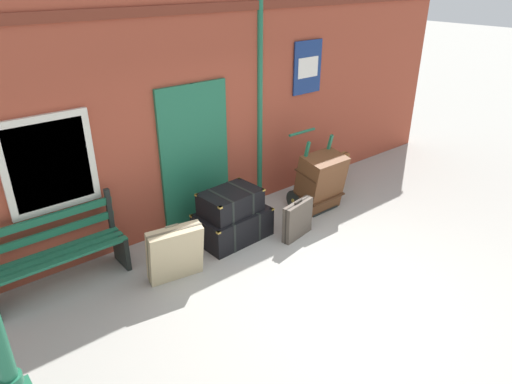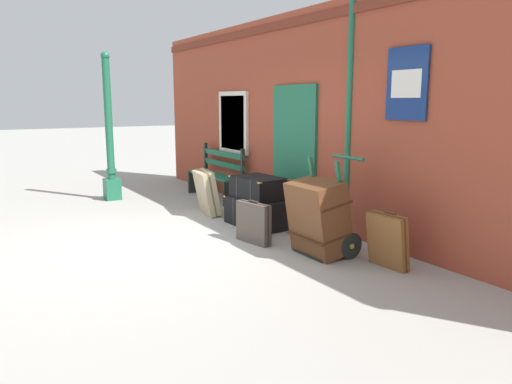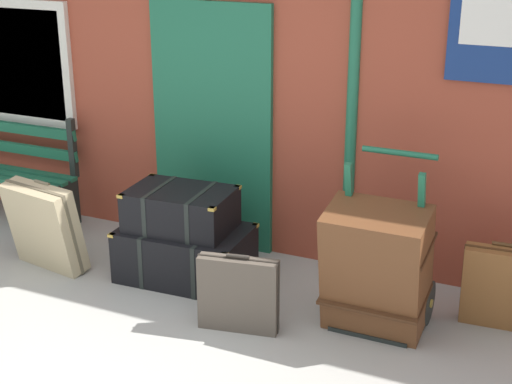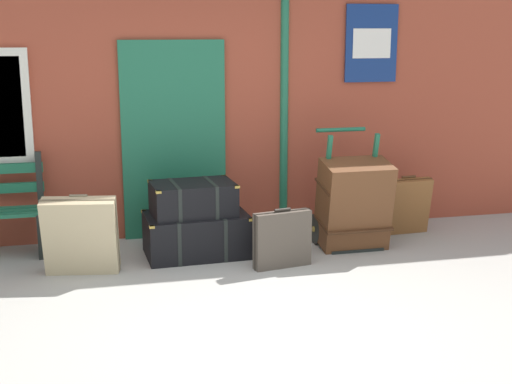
{
  "view_description": "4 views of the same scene",
  "coord_description": "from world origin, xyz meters",
  "px_view_note": "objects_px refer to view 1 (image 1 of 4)",
  "views": [
    {
      "loc": [
        -3.52,
        -2.85,
        3.46
      ],
      "look_at": [
        0.22,
        1.7,
        0.6
      ],
      "focal_mm": 32.2,
      "sensor_mm": 36.0,
      "label": 1
    },
    {
      "loc": [
        5.92,
        -2.12,
        1.85
      ],
      "look_at": [
        -0.05,
        1.56,
        0.56
      ],
      "focal_mm": 34.55,
      "sensor_mm": 36.0,
      "label": 2
    },
    {
      "loc": [
        2.58,
        -3.01,
        2.73
      ],
      "look_at": [
        0.37,
        1.81,
        0.79
      ],
      "focal_mm": 52.81,
      "sensor_mm": 36.0,
      "label": 3
    },
    {
      "loc": [
        -1.2,
        -5.08,
        2.24
      ],
      "look_at": [
        0.45,
        1.9,
        0.57
      ],
      "focal_mm": 50.18,
      "sensor_mm": 36.0,
      "label": 4
    }
  ],
  "objects_px": {
    "platform_bench": "(56,254)",
    "large_brown_trunk": "(320,182)",
    "suitcase_oxblood": "(298,220)",
    "suitcase_olive": "(335,171)",
    "steamer_trunk_base": "(233,225)",
    "suitcase_tan": "(175,253)",
    "steamer_trunk_middle": "(231,202)",
    "porters_trolley": "(312,190)"
  },
  "relations": [
    {
      "from": "large_brown_trunk",
      "to": "steamer_trunk_base",
      "type": "bearing_deg",
      "value": 174.35
    },
    {
      "from": "steamer_trunk_middle",
      "to": "suitcase_oxblood",
      "type": "xyz_separation_m",
      "value": [
        0.76,
        -0.55,
        -0.31
      ]
    },
    {
      "from": "steamer_trunk_base",
      "to": "suitcase_tan",
      "type": "bearing_deg",
      "value": -163.61
    },
    {
      "from": "steamer_trunk_base",
      "to": "porters_trolley",
      "type": "height_order",
      "value": "porters_trolley"
    },
    {
      "from": "porters_trolley",
      "to": "suitcase_tan",
      "type": "height_order",
      "value": "porters_trolley"
    },
    {
      "from": "steamer_trunk_base",
      "to": "suitcase_oxblood",
      "type": "relative_size",
      "value": 1.79
    },
    {
      "from": "platform_bench",
      "to": "suitcase_tan",
      "type": "relative_size",
      "value": 2.13
    },
    {
      "from": "large_brown_trunk",
      "to": "suitcase_oxblood",
      "type": "xyz_separation_m",
      "value": [
        -0.86,
        -0.39,
        -0.2
      ]
    },
    {
      "from": "porters_trolley",
      "to": "suitcase_tan",
      "type": "relative_size",
      "value": 1.58
    },
    {
      "from": "suitcase_tan",
      "to": "large_brown_trunk",
      "type": "bearing_deg",
      "value": 3.58
    },
    {
      "from": "porters_trolley",
      "to": "suitcase_tan",
      "type": "bearing_deg",
      "value": -172.73
    },
    {
      "from": "platform_bench",
      "to": "steamer_trunk_base",
      "type": "xyz_separation_m",
      "value": [
        2.26,
        -0.45,
        -0.23
      ]
    },
    {
      "from": "large_brown_trunk",
      "to": "suitcase_tan",
      "type": "bearing_deg",
      "value": -176.42
    },
    {
      "from": "steamer_trunk_base",
      "to": "porters_trolley",
      "type": "xyz_separation_m",
      "value": [
        1.6,
        0.02,
        0.06
      ]
    },
    {
      "from": "steamer_trunk_middle",
      "to": "porters_trolley",
      "type": "height_order",
      "value": "porters_trolley"
    },
    {
      "from": "steamer_trunk_base",
      "to": "large_brown_trunk",
      "type": "bearing_deg",
      "value": -5.65
    },
    {
      "from": "suitcase_oxblood",
      "to": "suitcase_olive",
      "type": "relative_size",
      "value": 0.89
    },
    {
      "from": "steamer_trunk_middle",
      "to": "suitcase_tan",
      "type": "relative_size",
      "value": 1.12
    },
    {
      "from": "steamer_trunk_base",
      "to": "suitcase_tan",
      "type": "relative_size",
      "value": 1.38
    },
    {
      "from": "platform_bench",
      "to": "steamer_trunk_middle",
      "type": "height_order",
      "value": "platform_bench"
    },
    {
      "from": "platform_bench",
      "to": "steamer_trunk_base",
      "type": "bearing_deg",
      "value": -11.16
    },
    {
      "from": "platform_bench",
      "to": "suitcase_oxblood",
      "type": "height_order",
      "value": "platform_bench"
    },
    {
      "from": "steamer_trunk_base",
      "to": "suitcase_oxblood",
      "type": "distance_m",
      "value": 0.92
    },
    {
      "from": "suitcase_tan",
      "to": "suitcase_olive",
      "type": "distance_m",
      "value": 3.53
    },
    {
      "from": "steamer_trunk_middle",
      "to": "suitcase_oxblood",
      "type": "relative_size",
      "value": 1.46
    },
    {
      "from": "steamer_trunk_middle",
      "to": "suitcase_tan",
      "type": "bearing_deg",
      "value": -163.1
    },
    {
      "from": "platform_bench",
      "to": "suitcase_olive",
      "type": "xyz_separation_m",
      "value": [
        4.63,
        -0.23,
        -0.13
      ]
    },
    {
      "from": "platform_bench",
      "to": "large_brown_trunk",
      "type": "distance_m",
      "value": 3.91
    },
    {
      "from": "platform_bench",
      "to": "porters_trolley",
      "type": "height_order",
      "value": "porters_trolley"
    },
    {
      "from": "suitcase_tan",
      "to": "suitcase_olive",
      "type": "relative_size",
      "value": 1.16
    },
    {
      "from": "steamer_trunk_base",
      "to": "suitcase_olive",
      "type": "bearing_deg",
      "value": 5.13
    },
    {
      "from": "steamer_trunk_base",
      "to": "suitcase_olive",
      "type": "height_order",
      "value": "suitcase_olive"
    },
    {
      "from": "steamer_trunk_middle",
      "to": "suitcase_tan",
      "type": "height_order",
      "value": "suitcase_tan"
    },
    {
      "from": "porters_trolley",
      "to": "large_brown_trunk",
      "type": "relative_size",
      "value": 1.27
    },
    {
      "from": "steamer_trunk_middle",
      "to": "suitcase_tan",
      "type": "distance_m",
      "value": 1.16
    },
    {
      "from": "steamer_trunk_middle",
      "to": "large_brown_trunk",
      "type": "height_order",
      "value": "large_brown_trunk"
    },
    {
      "from": "steamer_trunk_middle",
      "to": "suitcase_olive",
      "type": "height_order",
      "value": "steamer_trunk_middle"
    },
    {
      "from": "platform_bench",
      "to": "steamer_trunk_middle",
      "type": "distance_m",
      "value": 2.28
    },
    {
      "from": "porters_trolley",
      "to": "suitcase_oxblood",
      "type": "relative_size",
      "value": 2.06
    },
    {
      "from": "platform_bench",
      "to": "large_brown_trunk",
      "type": "bearing_deg",
      "value": -8.9
    },
    {
      "from": "steamer_trunk_base",
      "to": "steamer_trunk_middle",
      "type": "distance_m",
      "value": 0.37
    },
    {
      "from": "platform_bench",
      "to": "large_brown_trunk",
      "type": "xyz_separation_m",
      "value": [
        3.86,
        -0.6,
        0.03
      ]
    }
  ]
}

